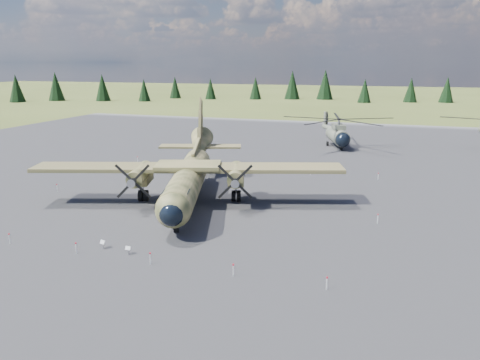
% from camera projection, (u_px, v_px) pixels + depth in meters
% --- Properties ---
extents(ground, '(500.00, 500.00, 0.00)m').
position_uv_depth(ground, '(200.00, 206.00, 45.11)').
color(ground, '#5C662D').
rests_on(ground, ground).
extents(apron, '(120.00, 120.00, 0.04)m').
position_uv_depth(apron, '(233.00, 181.00, 54.33)').
color(apron, '#5C5B61').
rests_on(apron, ground).
extents(transport_plane, '(29.55, 26.35, 9.88)m').
position_uv_depth(transport_plane, '(190.00, 172.00, 46.48)').
color(transport_plane, '#3B4022').
rests_on(transport_plane, ground).
extents(helicopter_near, '(23.76, 24.05, 4.75)m').
position_uv_depth(helicopter_near, '(338.00, 127.00, 75.56)').
color(helicopter_near, '#66675A').
rests_on(helicopter_near, ground).
extents(info_placard_left, '(0.45, 0.27, 0.66)m').
position_uv_depth(info_placard_left, '(103.00, 243.00, 34.67)').
color(info_placard_left, gray).
rests_on(info_placard_left, ground).
extents(info_placard_right, '(0.40, 0.18, 0.63)m').
position_uv_depth(info_placard_right, '(128.00, 249.00, 33.62)').
color(info_placard_right, gray).
rests_on(info_placard_right, ground).
extents(barrier_fence, '(33.12, 29.62, 0.85)m').
position_uv_depth(barrier_fence, '(195.00, 201.00, 45.05)').
color(barrier_fence, silver).
rests_on(barrier_fence, ground).
extents(treeline, '(286.23, 276.08, 11.00)m').
position_uv_depth(treeline, '(241.00, 172.00, 37.88)').
color(treeline, black).
rests_on(treeline, ground).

